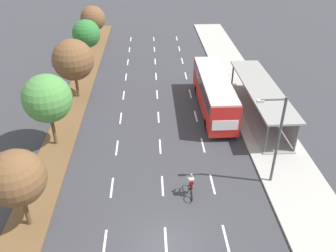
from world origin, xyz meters
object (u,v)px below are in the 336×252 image
at_px(bus, 214,90).
at_px(cyclist, 191,186).
at_px(streetlight, 276,135).
at_px(median_tree_second, 47,99).
at_px(median_tree_third, 73,60).
at_px(median_tree_fifth, 93,19).
at_px(bus_shelter, 263,98).
at_px(median_tree_fourth, 86,34).
at_px(median_tree_nearest, 17,178).

height_order(bus, cyclist, bus).
xyz_separation_m(bus, streetlight, (2.17, -10.70, 1.82)).
distance_m(bus, median_tree_second, 14.83).
bearing_deg(bus, median_tree_third, 165.46).
bearing_deg(streetlight, cyclist, -169.67).
height_order(median_tree_third, median_tree_fifth, median_tree_third).
relative_size(bus_shelter, median_tree_fourth, 2.33).
bearing_deg(cyclist, median_tree_fifth, 107.71).
bearing_deg(median_tree_fourth, bus, -42.20).
xyz_separation_m(median_tree_nearest, median_tree_second, (-0.32, 8.65, 0.56)).
bearing_deg(median_tree_second, bus_shelter, 11.79).
bearing_deg(median_tree_fourth, median_tree_second, -91.21).
relative_size(median_tree_third, streetlight, 0.91).
bearing_deg(cyclist, bus, 73.78).
xyz_separation_m(bus_shelter, bus, (-4.28, 1.42, 0.20)).
xyz_separation_m(median_tree_nearest, median_tree_fifth, (-0.37, 34.61, 0.03)).
xyz_separation_m(cyclist, median_tree_fourth, (-9.96, 23.83, 3.26)).
bearing_deg(median_tree_fifth, median_tree_second, -89.90).
height_order(bus, median_tree_nearest, median_tree_nearest).
height_order(cyclist, median_tree_third, median_tree_third).
bearing_deg(median_tree_nearest, cyclist, 11.97).
relative_size(cyclist, streetlight, 0.28).
height_order(median_tree_third, median_tree_fourth, median_tree_third).
relative_size(median_tree_nearest, streetlight, 0.79).
xyz_separation_m(median_tree_fourth, median_tree_fifth, (-0.41, 8.65, -0.38)).
distance_m(bus, median_tree_fourth, 18.16).
bearing_deg(median_tree_fourth, streetlight, -55.75).
bearing_deg(bus_shelter, median_tree_fifth, 129.13).
height_order(bus_shelter, streetlight, streetlight).
xyz_separation_m(cyclist, streetlight, (5.57, 1.02, 3.10)).
distance_m(median_tree_nearest, median_tree_second, 8.68).
xyz_separation_m(median_tree_nearest, median_tree_third, (0.04, 17.30, 0.39)).
relative_size(median_tree_second, median_tree_fifth, 1.13).
xyz_separation_m(median_tree_third, median_tree_fourth, (0.01, 8.65, 0.02)).
bearing_deg(median_tree_nearest, median_tree_fourth, 89.90).
height_order(bus, median_tree_second, median_tree_second).
height_order(median_tree_nearest, median_tree_fourth, median_tree_fourth).
bearing_deg(cyclist, median_tree_fourth, 112.69).
bearing_deg(median_tree_second, median_tree_third, 87.63).
xyz_separation_m(bus, median_tree_third, (-13.38, 3.47, 1.96)).
height_order(median_tree_nearest, median_tree_fifth, median_tree_fifth).
xyz_separation_m(median_tree_nearest, median_tree_fourth, (0.04, 25.96, 0.41)).
height_order(bus_shelter, median_tree_third, median_tree_third).
distance_m(bus_shelter, cyclist, 12.89).
relative_size(median_tree_fourth, median_tree_fifth, 1.06).
distance_m(median_tree_fifth, streetlight, 35.28).
height_order(median_tree_nearest, median_tree_second, median_tree_second).
relative_size(bus_shelter, median_tree_nearest, 2.52).
distance_m(cyclist, streetlight, 6.46).
bearing_deg(median_tree_fifth, bus_shelter, -50.87).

